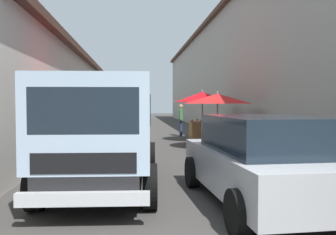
# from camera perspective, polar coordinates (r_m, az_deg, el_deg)

# --- Properties ---
(ground) EXTENTS (90.00, 90.00, 0.00)m
(ground) POSITION_cam_1_polar(r_m,az_deg,el_deg) (15.92, -1.35, -3.72)
(ground) COLOR #3D3A38
(building_left_whitewash) EXTENTS (49.80, 7.50, 3.93)m
(building_left_whitewash) POSITION_cam_1_polar(r_m,az_deg,el_deg) (18.97, -23.43, 3.03)
(building_left_whitewash) COLOR beige
(building_left_whitewash) RESTS_ON ground
(building_right_concrete) EXTENTS (49.80, 7.50, 6.83)m
(building_right_concrete) POSITION_cam_1_polar(r_m,az_deg,el_deg) (19.85, 18.86, 7.24)
(building_right_concrete) COLOR #A39E93
(building_right_concrete) RESTS_ON ground
(fruit_stall_far_right) EXTENTS (2.15, 2.15, 2.45)m
(fruit_stall_far_right) POSITION_cam_1_polar(r_m,az_deg,el_deg) (9.48, -12.08, 3.37)
(fruit_stall_far_right) COLOR #9E9EA3
(fruit_stall_far_right) RESTS_ON ground
(fruit_stall_near_left) EXTENTS (2.54, 2.54, 2.25)m
(fruit_stall_near_left) POSITION_cam_1_polar(r_m,az_deg,el_deg) (15.98, 5.40, 2.45)
(fruit_stall_near_left) COLOR #9E9EA3
(fruit_stall_near_left) RESTS_ON ground
(fruit_stall_far_left) EXTENTS (2.52, 2.52, 2.10)m
(fruit_stall_far_left) POSITION_cam_1_polar(r_m,az_deg,el_deg) (13.27, 7.81, 1.87)
(fruit_stall_far_left) COLOR #9E9EA3
(fruit_stall_far_left) RESTS_ON ground
(hatchback_car) EXTENTS (3.99, 2.09, 1.45)m
(hatchback_car) POSITION_cam_1_polar(r_m,az_deg,el_deg) (6.03, 14.80, -6.55)
(hatchback_car) COLOR #ADAFB5
(hatchback_car) RESTS_ON ground
(delivery_truck) EXTENTS (4.99, 2.14, 2.08)m
(delivery_truck) POSITION_cam_1_polar(r_m,az_deg,el_deg) (6.27, -10.92, -3.39)
(delivery_truck) COLOR black
(delivery_truck) RESTS_ON ground
(vendor_by_crates) EXTENTS (0.63, 0.30, 1.62)m
(vendor_by_crates) POSITION_cam_1_polar(r_m,az_deg,el_deg) (18.08, 2.09, -0.04)
(vendor_by_crates) COLOR navy
(vendor_by_crates) RESTS_ON ground
(parked_scooter) EXTENTS (1.69, 0.33, 1.14)m
(parked_scooter) POSITION_cam_1_polar(r_m,az_deg,el_deg) (14.74, -10.52, -2.48)
(parked_scooter) COLOR black
(parked_scooter) RESTS_ON ground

